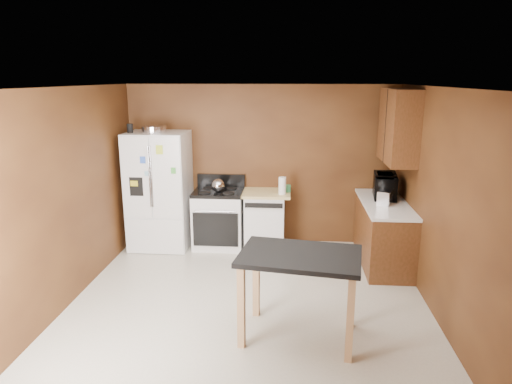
# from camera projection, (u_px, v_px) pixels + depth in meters

# --- Properties ---
(floor) EXTENTS (4.50, 4.50, 0.00)m
(floor) POSITION_uv_depth(u_px,v_px,m) (248.00, 306.00, 5.34)
(floor) COLOR beige
(floor) RESTS_ON ground
(ceiling) EXTENTS (4.50, 4.50, 0.00)m
(ceiling) POSITION_uv_depth(u_px,v_px,m) (247.00, 87.00, 4.73)
(ceiling) COLOR white
(ceiling) RESTS_ON ground
(wall_back) EXTENTS (4.20, 0.00, 4.20)m
(wall_back) POSITION_uv_depth(u_px,v_px,m) (261.00, 165.00, 7.21)
(wall_back) COLOR brown
(wall_back) RESTS_ON ground
(wall_front) EXTENTS (4.20, 0.00, 4.20)m
(wall_front) POSITION_uv_depth(u_px,v_px,m) (213.00, 299.00, 2.86)
(wall_front) COLOR brown
(wall_front) RESTS_ON ground
(wall_left) EXTENTS (0.00, 4.50, 4.50)m
(wall_left) POSITION_uv_depth(u_px,v_px,m) (64.00, 199.00, 5.19)
(wall_left) COLOR brown
(wall_left) RESTS_ON ground
(wall_right) EXTENTS (0.00, 4.50, 4.50)m
(wall_right) POSITION_uv_depth(u_px,v_px,m) (443.00, 207.00, 4.87)
(wall_right) COLOR brown
(wall_right) RESTS_ON ground
(roasting_pan) EXTENTS (0.37, 0.37, 0.09)m
(roasting_pan) POSITION_uv_depth(u_px,v_px,m) (154.00, 129.00, 6.82)
(roasting_pan) COLOR silver
(roasting_pan) RESTS_ON refrigerator
(pen_cup) EXTENTS (0.09, 0.09, 0.13)m
(pen_cup) POSITION_uv_depth(u_px,v_px,m) (130.00, 128.00, 6.74)
(pen_cup) COLOR black
(pen_cup) RESTS_ON refrigerator
(kettle) EXTENTS (0.20, 0.20, 0.20)m
(kettle) POSITION_uv_depth(u_px,v_px,m) (218.00, 185.00, 6.93)
(kettle) COLOR silver
(kettle) RESTS_ON gas_range
(paper_towel) EXTENTS (0.12, 0.12, 0.26)m
(paper_towel) POSITION_uv_depth(u_px,v_px,m) (282.00, 186.00, 6.83)
(paper_towel) COLOR white
(paper_towel) RESTS_ON dishwasher
(green_canister) EXTENTS (0.11, 0.11, 0.11)m
(green_canister) POSITION_uv_depth(u_px,v_px,m) (288.00, 188.00, 6.99)
(green_canister) COLOR #3C9D5F
(green_canister) RESTS_ON dishwasher
(toaster) EXTENTS (0.26, 0.31, 0.19)m
(toaster) POSITION_uv_depth(u_px,v_px,m) (385.00, 197.00, 6.27)
(toaster) COLOR silver
(toaster) RESTS_ON right_cabinets
(microwave) EXTENTS (0.45, 0.61, 0.31)m
(microwave) POSITION_uv_depth(u_px,v_px,m) (385.00, 187.00, 6.60)
(microwave) COLOR black
(microwave) RESTS_ON right_cabinets
(refrigerator) EXTENTS (0.90, 0.80, 1.80)m
(refrigerator) POSITION_uv_depth(u_px,v_px,m) (159.00, 191.00, 7.04)
(refrigerator) COLOR white
(refrigerator) RESTS_ON ground
(gas_range) EXTENTS (0.76, 0.68, 1.10)m
(gas_range) POSITION_uv_depth(u_px,v_px,m) (219.00, 218.00, 7.13)
(gas_range) COLOR white
(gas_range) RESTS_ON ground
(dishwasher) EXTENTS (0.78, 0.63, 0.89)m
(dishwasher) POSITION_uv_depth(u_px,v_px,m) (265.00, 219.00, 7.11)
(dishwasher) COLOR white
(dishwasher) RESTS_ON ground
(right_cabinets) EXTENTS (0.63, 1.58, 2.45)m
(right_cabinets) POSITION_uv_depth(u_px,v_px,m) (388.00, 201.00, 6.41)
(right_cabinets) COLOR brown
(right_cabinets) RESTS_ON ground
(island) EXTENTS (1.29, 0.96, 0.91)m
(island) POSITION_uv_depth(u_px,v_px,m) (300.00, 267.00, 4.53)
(island) COLOR black
(island) RESTS_ON ground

